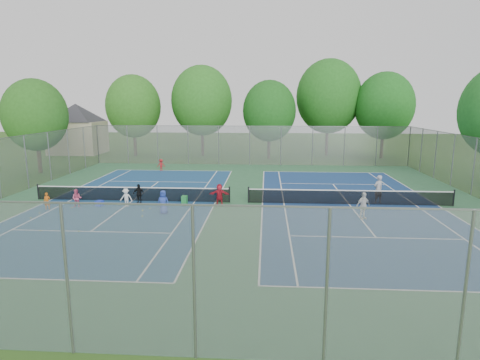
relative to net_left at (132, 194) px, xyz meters
name	(u,v)px	position (x,y,z in m)	size (l,w,h in m)	color
ground	(239,203)	(7.00, 0.00, -0.46)	(120.00, 120.00, 0.00)	#2D531A
court_pad	(239,203)	(7.00, 0.00, -0.45)	(32.00, 32.00, 0.01)	#2E623D
court_left	(133,201)	(0.00, 0.00, -0.44)	(10.97, 23.77, 0.01)	navy
court_right	(349,204)	(14.00, 0.00, -0.44)	(10.97, 23.77, 0.01)	navy
net_left	(132,194)	(0.00, 0.00, 0.00)	(12.87, 0.10, 0.91)	black
net_right	(349,198)	(14.00, 0.00, 0.00)	(12.87, 0.10, 0.91)	black
fence_north	(250,146)	(7.00, 16.00, 1.54)	(32.00, 0.10, 4.00)	gray
fence_south	(194,284)	(7.00, -16.00, 1.54)	(32.00, 0.10, 4.00)	gray
house	(76,120)	(-15.00, 24.00, 3.76)	(11.03, 11.03, 7.30)	#B7A88C
tree_nw	(133,106)	(-7.00, 22.00, 5.44)	(6.40, 6.40, 9.58)	#443326
tree_nl	(202,101)	(1.00, 23.00, 6.09)	(7.20, 7.20, 10.69)	#443326
tree_nc	(269,111)	(9.00, 21.00, 4.94)	(6.00, 6.00, 8.85)	#443326
tree_nr	(329,96)	(16.00, 24.00, 6.59)	(7.60, 7.60, 11.42)	#443326
tree_ne	(384,106)	(22.00, 22.00, 5.51)	(6.60, 6.60, 9.77)	#443326
tree_side_w	(35,115)	(-12.00, 10.00, 4.79)	(5.60, 5.60, 8.47)	#443326
ball_crate	(99,203)	(-1.64, -1.41, -0.28)	(0.40, 0.40, 0.34)	#1938C2
ball_hopper	(184,201)	(3.64, -0.96, -0.14)	(0.32, 0.32, 0.63)	green
student_a	(47,201)	(-4.43, -2.41, 0.06)	(0.38, 0.25, 1.03)	#CC5D13
student_b	(77,198)	(-2.85, -1.84, 0.12)	(0.56, 0.43, 1.14)	#DA5478
student_c	(126,198)	(0.12, -1.50, 0.13)	(0.75, 0.43, 1.16)	silver
student_d	(139,194)	(0.63, -0.60, 0.18)	(0.74, 0.31, 1.27)	black
student_e	(163,202)	(2.81, -2.90, 0.24)	(0.68, 0.44, 1.39)	#2A429C
student_f	(219,194)	(5.81, -0.60, 0.22)	(1.24, 0.40, 1.34)	red
child_far_baseline	(161,165)	(-1.15, 11.68, 0.10)	(0.72, 0.41, 1.11)	maroon
instructor	(378,189)	(15.89, 0.49, 0.46)	(0.67, 0.44, 1.83)	#9C9C9F
teen_court_b	(363,206)	(14.09, -3.20, 0.31)	(0.89, 0.37, 1.52)	silver
tennis_ball_0	(143,211)	(1.44, -2.44, -0.42)	(0.07, 0.07, 0.07)	#DFF338
tennis_ball_1	(72,208)	(-3.06, -2.12, -0.42)	(0.07, 0.07, 0.07)	#C8D231
tennis_ball_2	(40,231)	(-2.55, -6.51, -0.42)	(0.07, 0.07, 0.07)	gold
tennis_ball_3	(150,209)	(1.73, -1.99, -0.42)	(0.07, 0.07, 0.07)	#C2EB36
tennis_ball_4	(142,217)	(1.78, -3.65, -0.42)	(0.07, 0.07, 0.07)	#DAF338
tennis_ball_5	(142,211)	(1.41, -2.48, -0.42)	(0.07, 0.07, 0.07)	yellow
tennis_ball_6	(119,205)	(-0.49, -1.24, -0.42)	(0.07, 0.07, 0.07)	gold
tennis_ball_7	(79,232)	(-0.58, -6.48, -0.42)	(0.07, 0.07, 0.07)	#A4C52D
tennis_ball_8	(192,209)	(4.30, -1.94, -0.42)	(0.07, 0.07, 0.07)	#C7DD33
tennis_ball_9	(31,218)	(-4.33, -4.36, -0.42)	(0.07, 0.07, 0.07)	yellow
tennis_ball_10	(40,213)	(-4.40, -3.36, -0.42)	(0.07, 0.07, 0.07)	yellow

